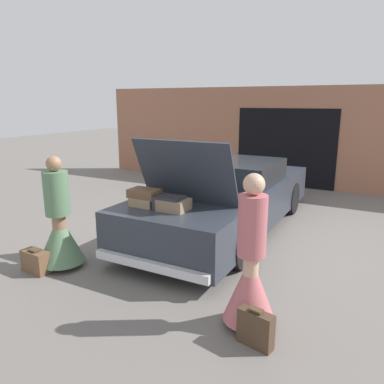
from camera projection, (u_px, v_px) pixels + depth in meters
The scene contains 7 objects.
ground_plane at pixel (226, 228), 7.26m from camera, with size 40.00×40.00×0.00m, color slate.
garage_wall_back at pixel (286, 137), 10.59m from camera, with size 12.00×0.14×2.80m.
car at pixel (227, 198), 7.12m from camera, with size 1.91×5.23×1.87m.
person_left at pixel (60, 229), 5.45m from camera, with size 0.67×0.67×1.66m.
person_right at pixel (250, 274), 3.97m from camera, with size 0.57×0.57×1.70m.
suitcase_beside_left_person at pixel (36, 261), 5.36m from camera, with size 0.44×0.23×0.35m.
suitcase_beside_right_person at pixel (256, 329), 3.73m from camera, with size 0.39×0.21×0.41m.
Camera 1 is at (2.65, -6.39, 2.40)m, focal length 35.00 mm.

